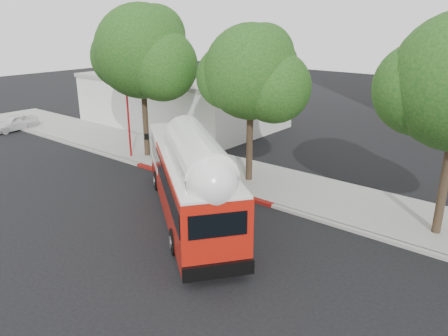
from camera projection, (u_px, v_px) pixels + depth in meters
name	position (u px, v px, depth m)	size (l,w,h in m)	color
ground	(189.00, 223.00, 19.76)	(120.00, 120.00, 0.00)	black
sidewalk	(268.00, 182.00, 24.51)	(60.00, 5.00, 0.15)	gray
curb_strip	(240.00, 196.00, 22.60)	(60.00, 0.30, 0.15)	gray
red_curb_segment	(198.00, 182.00, 24.39)	(10.00, 0.32, 0.16)	maroon
street_tree_left	(147.00, 56.00, 26.79)	(6.67, 5.80, 9.74)	#2D2116
street_tree_mid	(258.00, 77.00, 22.65)	(5.75, 5.00, 8.62)	#2D2116
low_commercial_bldg	(182.00, 99.00, 37.70)	(16.20, 10.20, 4.25)	silver
transit_bus	(190.00, 183.00, 19.77)	(11.16, 9.16, 3.66)	#B6170C
parked_car	(14.00, 123.00, 35.89)	(3.83, 1.54, 1.31)	silver
signal_pole	(129.00, 124.00, 28.19)	(0.13, 0.43, 4.55)	#AF1215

